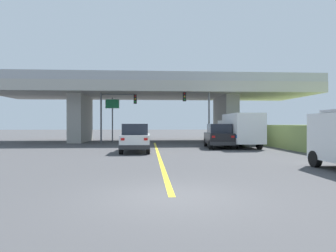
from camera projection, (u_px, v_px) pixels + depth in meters
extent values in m
plane|color=#424244|center=(154.00, 141.00, 34.76)|extent=(160.00, 160.00, 0.00)
cube|color=#A8A59E|center=(154.00, 92.00, 34.73)|extent=(35.19, 10.87, 1.08)
cube|color=#9A9891|center=(81.00, 119.00, 34.21)|extent=(1.45, 6.52, 5.25)
cube|color=#9A9891|center=(225.00, 119.00, 35.29)|extent=(1.45, 6.52, 5.25)
cube|color=#9EA0A5|center=(155.00, 76.00, 29.45)|extent=(35.19, 0.20, 0.90)
cube|color=#9EA0A5|center=(153.00, 88.00, 40.00)|extent=(35.19, 0.20, 0.90)
cube|color=yellow|center=(158.00, 154.00, 20.12)|extent=(0.20, 24.02, 0.01)
cube|color=silver|center=(136.00, 141.00, 21.61)|extent=(1.98, 4.67, 0.90)
cube|color=#1E232D|center=(136.00, 129.00, 21.26)|extent=(1.74, 2.57, 0.76)
cube|color=#2D2D30|center=(134.00, 147.00, 19.33)|extent=(2.01, 0.20, 0.28)
cube|color=red|center=(123.00, 139.00, 19.21)|extent=(0.24, 0.06, 0.16)
cube|color=red|center=(146.00, 139.00, 19.31)|extent=(0.24, 0.06, 0.16)
cylinder|color=black|center=(125.00, 145.00, 23.34)|extent=(0.26, 0.72, 0.72)
cylinder|color=black|center=(148.00, 145.00, 23.46)|extent=(0.26, 0.72, 0.72)
cylinder|color=black|center=(121.00, 149.00, 19.78)|extent=(0.26, 0.72, 0.72)
cylinder|color=black|center=(148.00, 149.00, 19.89)|extent=(0.26, 0.72, 0.72)
cube|color=black|center=(219.00, 138.00, 25.26)|extent=(2.30, 4.58, 0.90)
cube|color=#1E232D|center=(219.00, 128.00, 24.92)|extent=(1.92, 2.57, 0.76)
cube|color=#2D2D30|center=(223.00, 144.00, 23.08)|extent=(2.03, 0.35, 0.28)
cube|color=red|center=(214.00, 137.00, 23.02)|extent=(0.24, 0.08, 0.16)
cube|color=red|center=(233.00, 137.00, 23.00)|extent=(0.24, 0.08, 0.16)
cylinder|color=black|center=(206.00, 142.00, 26.94)|extent=(0.31, 0.74, 0.72)
cylinder|color=black|center=(225.00, 142.00, 26.93)|extent=(0.31, 0.74, 0.72)
cylinder|color=black|center=(211.00, 145.00, 23.59)|extent=(0.31, 0.74, 0.72)
cylinder|color=black|center=(233.00, 145.00, 23.58)|extent=(0.31, 0.74, 0.72)
cube|color=silver|center=(231.00, 131.00, 28.41)|extent=(2.20, 2.00, 1.90)
cube|color=white|center=(242.00, 128.00, 25.07)|extent=(2.31, 4.68, 2.42)
cube|color=#195999|center=(242.00, 135.00, 25.08)|extent=(2.33, 4.59, 0.24)
cylinder|color=black|center=(221.00, 141.00, 28.35)|extent=(0.30, 0.90, 0.90)
cylinder|color=black|center=(242.00, 140.00, 28.48)|extent=(0.30, 0.90, 0.90)
cylinder|color=black|center=(235.00, 144.00, 23.85)|extent=(0.30, 0.90, 0.90)
cylinder|color=black|center=(259.00, 143.00, 23.98)|extent=(0.30, 0.90, 0.90)
cube|color=black|center=(328.00, 128.00, 14.40)|extent=(1.84, 0.12, 0.80)
cylinder|color=black|center=(315.00, 159.00, 13.90)|extent=(0.28, 0.76, 0.76)
cylinder|color=slate|center=(209.00, 114.00, 30.62)|extent=(0.18, 0.18, 6.16)
cylinder|color=slate|center=(197.00, 92.00, 30.53)|extent=(2.53, 0.12, 0.12)
cube|color=black|center=(184.00, 97.00, 30.45)|extent=(0.32, 0.26, 0.96)
sphere|color=red|center=(185.00, 94.00, 30.30)|extent=(0.16, 0.16, 0.16)
sphere|color=gold|center=(185.00, 96.00, 30.30)|extent=(0.16, 0.16, 0.16)
sphere|color=green|center=(185.00, 99.00, 30.30)|extent=(0.16, 0.16, 0.16)
cylinder|color=#56595E|center=(101.00, 116.00, 30.83)|extent=(0.18, 0.18, 5.66)
cylinder|color=#56595E|center=(118.00, 94.00, 30.93)|extent=(3.50, 0.12, 0.12)
cube|color=black|center=(135.00, 99.00, 31.05)|extent=(0.32, 0.26, 0.96)
sphere|color=red|center=(135.00, 96.00, 30.89)|extent=(0.16, 0.16, 0.16)
sphere|color=gold|center=(135.00, 99.00, 30.90)|extent=(0.16, 0.16, 0.16)
sphere|color=green|center=(135.00, 102.00, 30.90)|extent=(0.16, 0.16, 0.16)
cylinder|color=#56595E|center=(112.00, 120.00, 32.55)|extent=(0.14, 0.14, 4.89)
cube|color=#197242|center=(112.00, 104.00, 32.48)|extent=(1.42, 0.08, 0.93)
cube|color=white|center=(112.00, 104.00, 32.48)|extent=(1.50, 0.04, 1.01)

